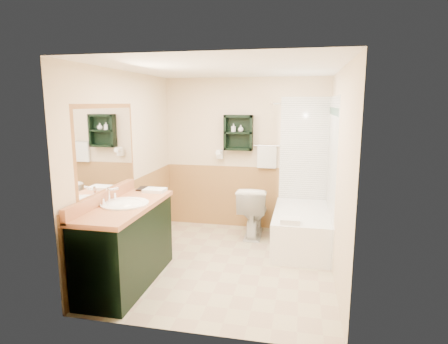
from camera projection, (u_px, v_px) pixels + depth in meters
floor at (227, 263)px, 4.76m from camera, size 3.00×3.00×0.00m
back_wall at (246, 154)px, 6.00m from camera, size 2.60×0.04×2.40m
left_wall at (126, 167)px, 4.80m from camera, size 0.04×3.00×2.40m
right_wall at (340, 175)px, 4.27m from camera, size 0.04×3.00×2.40m
ceiling at (227, 67)px, 4.31m from camera, size 2.60×3.00×0.04m
wainscot_left at (131, 219)px, 4.92m from camera, size 2.98×2.98×1.00m
wainscot_back at (245, 197)px, 6.09m from camera, size 2.58×2.58×1.00m
mirror_frame at (107, 149)px, 4.21m from camera, size 1.30×1.30×1.00m
mirror_glass at (107, 149)px, 4.21m from camera, size 1.20×1.20×0.90m
tile_right at (331, 175)px, 5.03m from camera, size 1.50×1.50×2.10m
tile_back at (311, 166)px, 5.78m from camera, size 0.95×0.95×2.10m
tile_accent at (334, 111)px, 4.88m from camera, size 1.50×1.50×0.10m
wall_shelf at (238, 133)px, 5.85m from camera, size 0.45×0.15×0.55m
hair_dryer at (220, 154)px, 5.99m from camera, size 0.10×0.24×0.18m
towel_bar at (267, 146)px, 5.84m from camera, size 0.40×0.06×0.40m
curtain_rod at (277, 104)px, 5.01m from camera, size 0.03×1.60×0.03m
shower_curtain at (276, 164)px, 5.33m from camera, size 1.05×1.05×1.70m
vanity at (127, 244)px, 4.17m from camera, size 0.59×1.45×0.92m
bathtub at (302, 228)px, 5.30m from camera, size 0.78×1.50×0.52m
toilet at (253, 211)px, 5.69m from camera, size 0.45×0.79×0.77m
counter_towel at (155, 190)px, 4.66m from camera, size 0.26×0.20×0.04m
vanity_book at (138, 181)px, 4.78m from camera, size 0.17×0.04×0.22m
tub_towel at (290, 221)px, 4.68m from camera, size 0.24×0.20×0.07m
soap_bottle_a at (234, 130)px, 5.85m from camera, size 0.09×0.13×0.06m
soap_bottle_b at (241, 129)px, 5.82m from camera, size 0.09×0.11×0.08m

